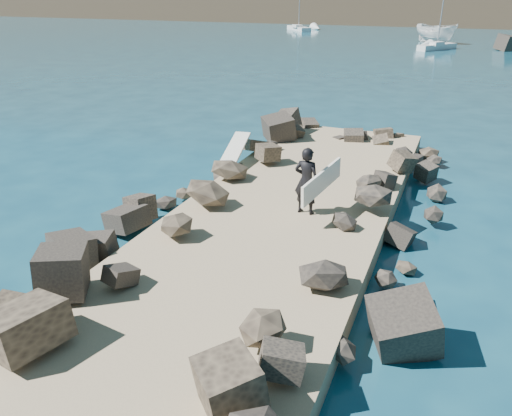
# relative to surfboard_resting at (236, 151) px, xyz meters

# --- Properties ---
(ground) EXTENTS (800.00, 800.00, 0.00)m
(ground) POSITION_rel_surfboard_resting_xyz_m (3.14, -4.61, -1.04)
(ground) COLOR #0F384C
(ground) RESTS_ON ground
(jetty) EXTENTS (6.00, 26.00, 0.60)m
(jetty) POSITION_rel_surfboard_resting_xyz_m (3.14, -6.61, -0.74)
(jetty) COLOR #8C7759
(jetty) RESTS_ON ground
(riprap_left) EXTENTS (2.60, 22.00, 1.00)m
(riprap_left) POSITION_rel_surfboard_resting_xyz_m (0.24, -6.11, -0.54)
(riprap_left) COLOR black
(riprap_left) RESTS_ON ground
(riprap_right) EXTENTS (2.60, 22.00, 1.00)m
(riprap_right) POSITION_rel_surfboard_resting_xyz_m (6.04, -6.11, -0.54)
(riprap_right) COLOR black
(riprap_right) RESTS_ON ground
(surfboard_resting) EXTENTS (1.00, 2.48, 0.08)m
(surfboard_resting) POSITION_rel_surfboard_resting_xyz_m (0.00, 0.00, 0.00)
(surfboard_resting) COLOR white
(surfboard_resting) RESTS_ON riprap_left
(boat_imported) EXTENTS (6.65, 5.92, 2.51)m
(boat_imported) POSITION_rel_surfboard_resting_xyz_m (3.16, 56.61, 0.22)
(boat_imported) COLOR silver
(boat_imported) RESTS_ON ground
(surfer_with_board) EXTENTS (1.07, 2.43, 1.98)m
(surfer_with_board) POSITION_rel_surfboard_resting_xyz_m (3.88, -3.48, 0.56)
(surfer_with_board) COLOR black
(surfer_with_board) RESTS_ON jetty
(sailboat_e) EXTENTS (5.92, 6.94, 9.02)m
(sailboat_e) POSITION_rel_surfboard_resting_xyz_m (-20.14, 70.14, -0.69)
(sailboat_e) COLOR silver
(sailboat_e) RESTS_ON ground
(sailboat_b) EXTENTS (4.21, 5.47, 7.05)m
(sailboat_b) POSITION_rel_surfboard_resting_xyz_m (3.95, 48.14, -0.69)
(sailboat_b) COLOR silver
(sailboat_b) RESTS_ON ground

